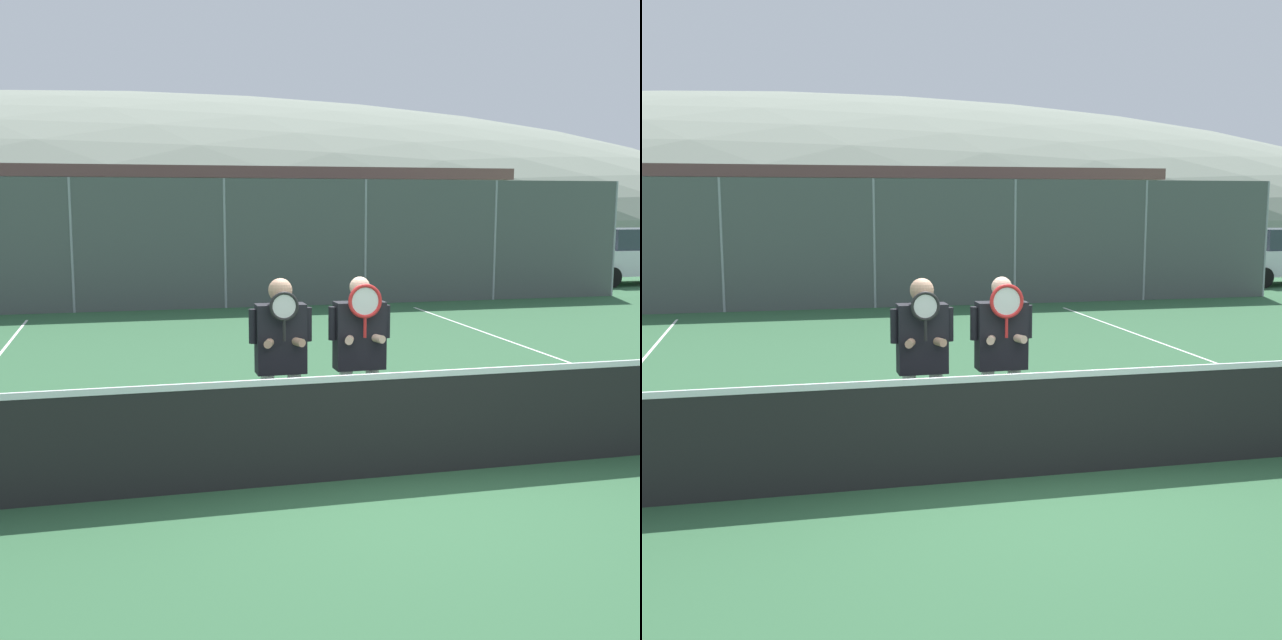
{
  "view_description": "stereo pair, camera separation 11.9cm",
  "coord_description": "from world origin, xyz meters",
  "views": [
    {
      "loc": [
        -2.31,
        -6.56,
        2.43
      ],
      "look_at": [
        -0.46,
        0.95,
        1.3
      ],
      "focal_mm": 45.0,
      "sensor_mm": 36.0,
      "label": 1
    },
    {
      "loc": [
        -2.19,
        -6.59,
        2.43
      ],
      "look_at": [
        -0.46,
        0.95,
        1.3
      ],
      "focal_mm": 45.0,
      "sensor_mm": 36.0,
      "label": 2
    }
  ],
  "objects": [
    {
      "name": "fence_back",
      "position": [
        -0.0,
        12.0,
        1.49
      ],
      "size": [
        20.44,
        0.06,
        2.99
      ],
      "color": "gray",
      "rests_on": "ground_plane"
    },
    {
      "name": "clubhouse_building",
      "position": [
        -0.87,
        20.51,
        1.79
      ],
      "size": [
        22.21,
        5.5,
        3.54
      ],
      "color": "beige",
      "rests_on": "ground_plane"
    },
    {
      "name": "court_line_right_sideline",
      "position": [
        4.3,
        3.0,
        0.0
      ],
      "size": [
        0.05,
        16.0,
        0.01
      ],
      "primitive_type": "cube",
      "color": "white",
      "rests_on": "ground_plane"
    },
    {
      "name": "car_right_of_center",
      "position": [
        8.18,
        14.68,
        0.89
      ],
      "size": [
        4.04,
        2.05,
        1.73
      ],
      "color": "#B2B7BC",
      "rests_on": "ground_plane"
    },
    {
      "name": "car_left_of_center",
      "position": [
        -1.43,
        14.87,
        0.87
      ],
      "size": [
        4.23,
        2.04,
        1.68
      ],
      "color": "#285638",
      "rests_on": "ground_plane"
    },
    {
      "name": "car_center",
      "position": [
        3.42,
        14.52,
        0.93
      ],
      "size": [
        4.62,
        2.01,
        1.82
      ],
      "color": "navy",
      "rests_on": "ground_plane"
    },
    {
      "name": "player_center_left",
      "position": [
        -0.11,
        0.77,
        1.03
      ],
      "size": [
        0.62,
        0.34,
        1.73
      ],
      "color": "white",
      "rests_on": "ground_plane"
    },
    {
      "name": "hill_distant",
      "position": [
        0.0,
        62.07,
        0.0
      ],
      "size": [
        110.12,
        61.18,
        21.41
      ],
      "color": "gray",
      "rests_on": "ground_plane"
    },
    {
      "name": "tennis_net",
      "position": [
        0.0,
        0.0,
        0.49
      ],
      "size": [
        11.55,
        0.09,
        1.05
      ],
      "color": "gray",
      "rests_on": "ground_plane"
    },
    {
      "name": "player_leftmost",
      "position": [
        -0.89,
        0.75,
        1.04
      ],
      "size": [
        0.6,
        0.34,
        1.73
      ],
      "color": "white",
      "rests_on": "ground_plane"
    },
    {
      "name": "ground_plane",
      "position": [
        0.0,
        0.0,
        0.0
      ],
      "size": [
        120.0,
        120.0,
        0.0
      ],
      "primitive_type": "plane",
      "color": "#2D5B38"
    },
    {
      "name": "car_far_right",
      "position": [
        12.86,
        14.74,
        0.86
      ],
      "size": [
        4.47,
        1.96,
        1.67
      ],
      "color": "silver",
      "rests_on": "ground_plane"
    }
  ]
}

